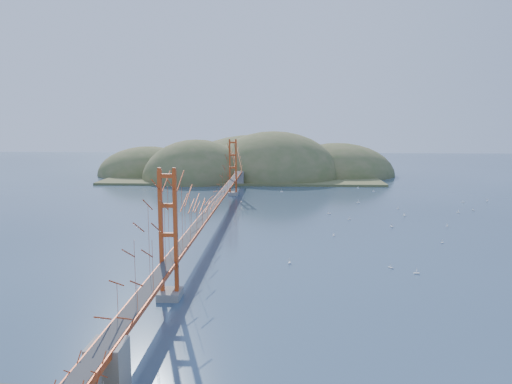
{
  "coord_description": "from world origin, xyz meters",
  "views": [
    {
      "loc": [
        9.74,
        -72.21,
        15.91
      ],
      "look_at": [
        6.24,
        0.0,
        5.19
      ],
      "focal_mm": 35.0,
      "sensor_mm": 36.0,
      "label": 1
    }
  ],
  "objects_px": {
    "sailboat_1": "(398,208)",
    "sailboat_0": "(392,226)",
    "bridge": "(214,179)",
    "sailboat_2": "(417,272)"
  },
  "relations": [
    {
      "from": "sailboat_1",
      "to": "sailboat_0",
      "type": "xyz_separation_m",
      "value": [
        -4.42,
        -15.2,
        0.02
      ]
    },
    {
      "from": "bridge",
      "to": "sailboat_1",
      "type": "relative_size",
      "value": 165.22
    },
    {
      "from": "bridge",
      "to": "sailboat_0",
      "type": "xyz_separation_m",
      "value": [
        26.27,
        0.44,
        -6.85
      ]
    },
    {
      "from": "sailboat_1",
      "to": "sailboat_2",
      "type": "xyz_separation_m",
      "value": [
        -6.79,
        -37.67,
        0.02
      ]
    },
    {
      "from": "bridge",
      "to": "sailboat_1",
      "type": "xyz_separation_m",
      "value": [
        30.69,
        15.64,
        -6.87
      ]
    },
    {
      "from": "sailboat_1",
      "to": "sailboat_2",
      "type": "bearing_deg",
      "value": -100.22
    },
    {
      "from": "bridge",
      "to": "sailboat_1",
      "type": "bearing_deg",
      "value": 27.0
    },
    {
      "from": "bridge",
      "to": "sailboat_2",
      "type": "relative_size",
      "value": 135.28
    },
    {
      "from": "bridge",
      "to": "sailboat_2",
      "type": "bearing_deg",
      "value": -42.67
    },
    {
      "from": "sailboat_1",
      "to": "sailboat_2",
      "type": "relative_size",
      "value": 0.82
    }
  ]
}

